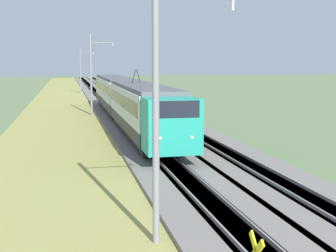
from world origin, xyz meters
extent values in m
cube|color=slate|center=(50.00, 0.00, 0.15)|extent=(240.00, 4.40, 0.30)
cube|color=slate|center=(50.00, -4.08, 0.15)|extent=(240.00, 4.40, 0.30)
cube|color=#4C4238|center=(50.00, 0.00, 0.15)|extent=(240.00, 1.57, 0.30)
cube|color=gray|center=(50.00, 0.53, 0.38)|extent=(240.00, 0.07, 0.15)
cube|color=gray|center=(50.00, -0.53, 0.38)|extent=(240.00, 0.07, 0.15)
cube|color=#4C4238|center=(50.00, -4.08, 0.15)|extent=(240.00, 1.57, 0.30)
cube|color=gray|center=(50.00, -3.54, 0.38)|extent=(240.00, 0.07, 0.15)
cube|color=gray|center=(50.00, -4.61, 0.38)|extent=(240.00, 0.07, 0.15)
cube|color=#99934C|center=(50.00, 5.62, 0.06)|extent=(240.00, 9.62, 0.12)
cube|color=teal|center=(17.05, 0.00, 2.45)|extent=(2.44, 2.88, 2.90)
cube|color=black|center=(16.68, 0.00, 3.42)|extent=(1.76, 2.40, 0.87)
sphere|color=#F2EAC6|center=(15.88, 0.82, 1.96)|extent=(0.20, 0.20, 0.20)
sphere|color=#F2EAC6|center=(15.88, -0.82, 1.96)|extent=(0.20, 0.20, 0.20)
cube|color=#2D2D33|center=(26.95, 0.00, 1.41)|extent=(17.36, 3.00, 0.81)
cube|color=silver|center=(26.95, 0.00, 2.85)|extent=(17.36, 3.00, 2.08)
cube|color=black|center=(26.95, 0.00, 3.02)|extent=(15.97, 3.02, 0.88)
cube|color=#515156|center=(26.95, 0.00, 4.02)|extent=(17.36, 2.76, 0.25)
cube|color=black|center=(26.95, 0.00, 0.72)|extent=(16.49, 2.55, 0.55)
cylinder|color=black|center=(20.07, 0.53, 0.88)|extent=(0.86, 0.12, 0.86)
cylinder|color=black|center=(20.07, -0.53, 0.88)|extent=(0.86, 0.12, 0.86)
cube|color=#2D2D33|center=(46.13, 0.00, 1.41)|extent=(19.80, 3.00, 0.81)
cube|color=silver|center=(46.13, 0.00, 2.85)|extent=(19.80, 3.00, 2.08)
cube|color=black|center=(46.13, 0.00, 3.02)|extent=(18.22, 3.02, 0.88)
cube|color=#515156|center=(46.13, 0.00, 4.02)|extent=(19.80, 2.76, 0.25)
cube|color=black|center=(46.13, 0.00, 0.72)|extent=(18.81, 2.55, 0.55)
cylinder|color=black|center=(29.56, 0.17, 4.70)|extent=(0.06, 0.33, 1.08)
cylinder|color=black|center=(29.56, -0.17, 4.70)|extent=(0.06, 0.33, 1.08)
cube|color=black|center=(20.07, 0.00, 0.00)|extent=(0.10, 0.10, 0.00)
cube|color=yellow|center=(-1.13, 2.87, 3.15)|extent=(0.49, 0.03, 0.49)
cube|color=yellow|center=(-1.13, 2.87, 3.15)|extent=(0.49, 0.03, 0.49)
cylinder|color=slate|center=(6.95, 2.75, 4.28)|extent=(0.22, 0.22, 8.57)
cylinder|color=#B2ADA8|center=(6.95, 0.35, 7.47)|extent=(0.10, 0.10, 0.30)
cylinder|color=slate|center=(44.08, 2.75, 4.38)|extent=(0.22, 0.22, 8.77)
cylinder|color=slate|center=(44.08, 1.55, 7.87)|extent=(0.08, 2.40, 0.08)
cylinder|color=#B2ADA8|center=(44.08, 0.35, 7.67)|extent=(0.10, 0.10, 0.30)
cylinder|color=slate|center=(81.20, 2.75, 4.26)|extent=(0.22, 0.22, 8.53)
cylinder|color=slate|center=(81.20, 1.55, 7.63)|extent=(0.08, 2.40, 0.08)
cylinder|color=#B2ADA8|center=(81.20, 0.35, 7.43)|extent=(0.10, 0.10, 0.30)
camera|label=1|loc=(-6.90, 5.38, 5.74)|focal=50.00mm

